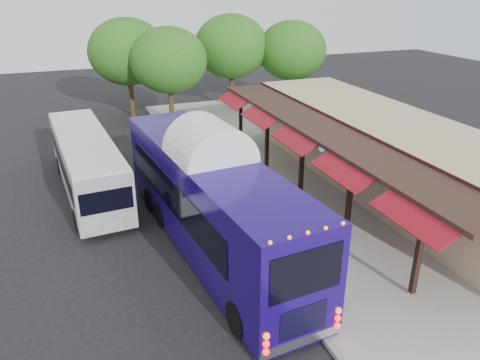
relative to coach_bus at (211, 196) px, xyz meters
name	(u,v)px	position (x,y,z in m)	size (l,w,h in m)	color
ground	(260,258)	(1.45, -1.39, -2.22)	(90.00, 90.00, 0.00)	black
sidewalk	(322,195)	(6.45, 2.61, -2.14)	(10.00, 40.00, 0.15)	#9E9B93
curb	(226,211)	(1.50, 2.61, -2.14)	(0.20, 40.00, 0.16)	gray
station_shelter	(384,152)	(9.83, 2.61, -0.37)	(8.15, 20.00, 3.60)	tan
coach_bus	(211,196)	(0.00, 0.00, 0.00)	(3.95, 13.10, 4.13)	#190863
city_bus	(87,161)	(-4.09, 7.27, -0.64)	(3.14, 10.78, 2.86)	gray
ped_a	(268,187)	(3.58, 2.72, -1.30)	(0.56, 0.37, 1.53)	black
ped_b	(235,186)	(2.07, 2.98, -1.15)	(0.89, 0.70, 1.84)	black
ped_c	(242,163)	(3.42, 5.62, -1.15)	(1.07, 0.45, 1.83)	black
ped_d	(254,171)	(3.70, 4.65, -1.29)	(1.00, 0.58, 1.55)	black
sign_board	(328,225)	(4.34, -1.44, -1.33)	(0.22, 0.48, 1.09)	black
tree_left	(169,60)	(2.46, 17.41, 2.37)	(5.37, 5.37, 6.88)	#382314
tree_mid	(231,47)	(8.04, 20.09, 2.72)	(5.78, 5.78, 7.40)	#382314
tree_right	(292,51)	(12.54, 18.55, 2.39)	(5.40, 5.40, 6.91)	#382314
tree_far	(127,52)	(0.10, 20.51, 2.65)	(5.71, 5.71, 7.31)	#382314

